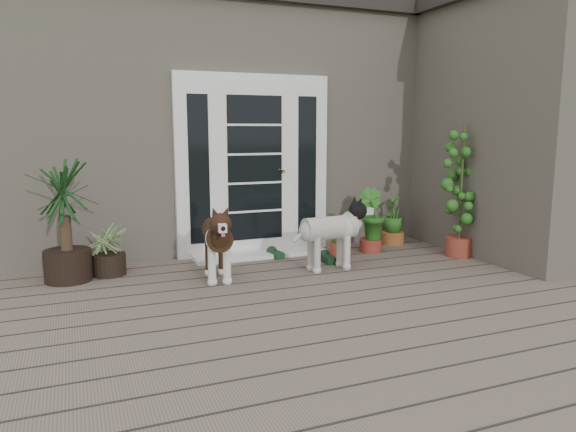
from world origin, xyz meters
name	(u,v)px	position (x,y,z in m)	size (l,w,h in m)	color
deck	(356,311)	(0.00, 0.40, 0.06)	(6.20, 4.60, 0.12)	#6B5B4C
house_main	(224,134)	(0.00, 4.65, 1.55)	(7.40, 4.00, 3.10)	#665E54
roof_main	(222,23)	(0.00, 4.65, 3.20)	(7.60, 4.20, 0.20)	#2D2826
house_wing	(524,135)	(2.90, 1.50, 1.55)	(1.60, 2.40, 3.10)	#665E54
door_unit	(254,165)	(-0.20, 2.60, 1.19)	(1.90, 0.14, 2.15)	white
door_step	(260,254)	(-0.20, 2.40, 0.14)	(1.60, 0.40, 0.05)	white
brindle_dog	(217,246)	(-0.93, 1.61, 0.46)	(0.35, 0.82, 0.68)	#392414
white_dog	(330,239)	(0.29, 1.53, 0.45)	(0.34, 0.80, 0.67)	white
spider_plant	(108,247)	(-1.93, 2.19, 0.42)	(0.57, 0.57, 0.61)	#8FAD6A
yucca	(65,219)	(-2.33, 2.12, 0.75)	(0.87, 0.87, 1.25)	black
herb_a	(340,234)	(0.71, 2.09, 0.38)	(0.41, 0.41, 0.53)	#29621C
herb_b	(371,229)	(1.15, 2.11, 0.40)	(0.38, 0.38, 0.57)	#1A5B1F
herb_c	(393,225)	(1.66, 2.40, 0.37)	(0.33, 0.33, 0.51)	#154C1A
sapling	(461,188)	(2.00, 1.51, 0.94)	(0.48, 0.48, 1.64)	#1E5D1A
clog_left	(275,253)	(-0.05, 2.27, 0.17)	(0.15, 0.32, 0.10)	#16391D
clog_right	(328,258)	(0.42, 1.82, 0.17)	(0.16, 0.34, 0.10)	black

